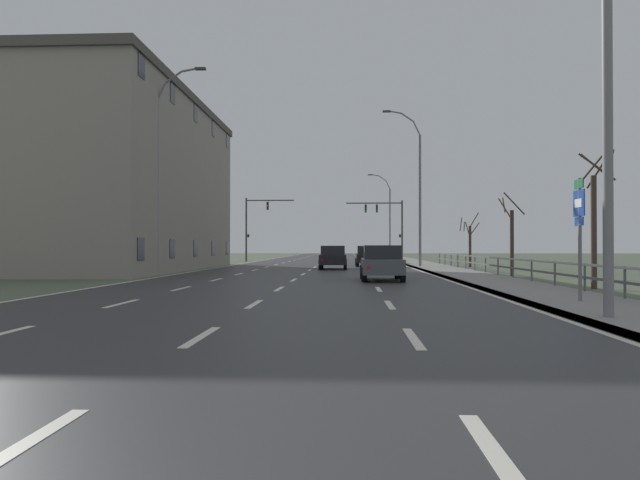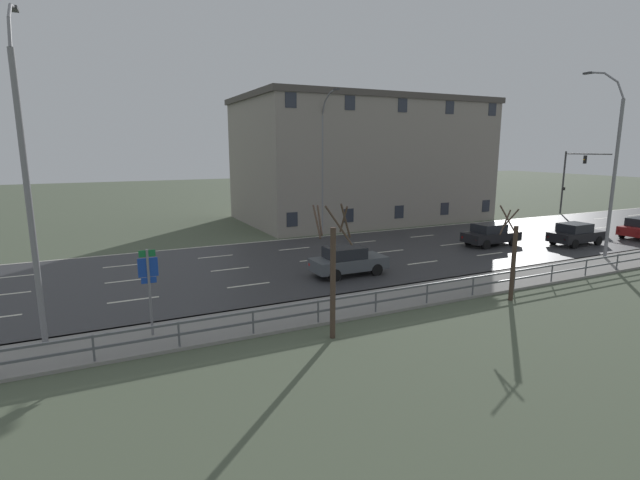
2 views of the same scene
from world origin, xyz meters
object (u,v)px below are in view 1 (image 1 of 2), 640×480
object	(u,v)px
car_near_left	(382,263)
brick_building	(97,184)
street_lamp_foreground	(599,40)
car_near_right	(371,255)
car_distant	(333,257)
street_lamp_left_bank	(160,174)
street_lamp_midground	(417,191)
car_far_left	(368,256)
highway_sign	(580,224)
traffic_signal_left	(255,220)
street_lamp_distant	(388,217)
traffic_signal_right	(388,219)

from	to	relation	value
car_near_left	brick_building	distance (m)	21.85
street_lamp_foreground	car_near_right	xyz separation A→B (m)	(-2.99, 39.32, -4.83)
car_near_left	car_near_right	xyz separation A→B (m)	(0.53, 25.34, 0.00)
car_near_right	car_distant	distance (m)	12.83
street_lamp_left_bank	car_near_right	size ratio (longest dim) A/B	2.62
street_lamp_midground	brick_building	distance (m)	22.03
street_lamp_midground	street_lamp_left_bank	world-z (taller)	street_lamp_midground
car_far_left	brick_building	xyz separation A→B (m)	(-17.99, -7.04, 4.85)
highway_sign	traffic_signal_left	size ratio (longest dim) A/B	0.51
highway_sign	car_far_left	xyz separation A→B (m)	(-4.49, 28.97, -1.30)
street_lamp_distant	street_lamp_midground	bearing A→B (deg)	-89.96
street_lamp_left_bank	highway_sign	xyz separation A→B (m)	(15.82, -14.64, -3.24)
traffic_signal_right	car_distant	size ratio (longest dim) A/B	1.51
street_lamp_foreground	car_near_right	distance (m)	39.72
street_lamp_distant	traffic_signal_left	distance (m)	20.16
car_far_left	traffic_signal_right	bearing A→B (deg)	79.46
traffic_signal_right	traffic_signal_left	distance (m)	13.56
car_near_left	car_distant	bearing A→B (deg)	100.70
street_lamp_midground	car_near_right	world-z (taller)	street_lamp_midground
street_lamp_left_bank	car_near_left	size ratio (longest dim) A/B	2.67
street_lamp_foreground	traffic_signal_left	world-z (taller)	street_lamp_foreground
street_lamp_left_bank	car_near_left	distance (m)	12.89
car_far_left	car_near_right	size ratio (longest dim) A/B	0.99
street_lamp_left_bank	highway_sign	bearing A→B (deg)	-42.78
highway_sign	car_distant	world-z (taller)	highway_sign
street_lamp_distant	street_lamp_left_bank	size ratio (longest dim) A/B	0.96
traffic_signal_left	brick_building	xyz separation A→B (m)	(-7.03, -20.86, 1.46)
car_near_left	car_far_left	bearing A→B (deg)	89.76
traffic_signal_left	car_distant	world-z (taller)	traffic_signal_left
street_lamp_foreground	car_near_left	bearing A→B (deg)	104.14
street_lamp_left_bank	traffic_signal_left	distance (m)	28.17
traffic_signal_right	brick_building	bearing A→B (deg)	-133.23
car_near_left	highway_sign	bearing A→B (deg)	-67.28
street_lamp_distant	street_lamp_left_bank	world-z (taller)	street_lamp_left_bank
street_lamp_foreground	car_near_right	world-z (taller)	street_lamp_foreground
street_lamp_midground	traffic_signal_right	xyz separation A→B (m)	(-0.95, 17.11, -1.26)
traffic_signal_right	car_near_right	size ratio (longest dim) A/B	1.48
car_near_left	car_near_right	world-z (taller)	same
traffic_signal_left	brick_building	size ratio (longest dim) A/B	0.28
traffic_signal_right	car_far_left	distance (m)	15.45
car_distant	car_far_left	bearing A→B (deg)	65.56
highway_sign	car_near_left	bearing A→B (deg)	112.99
street_lamp_midground	car_distant	bearing A→B (deg)	-151.39
street_lamp_distant	car_far_left	bearing A→B (deg)	-97.16
car_near_left	car_near_right	distance (m)	25.35
car_distant	brick_building	size ratio (longest dim) A/B	0.18
street_lamp_foreground	car_near_left	distance (m)	15.20
street_lamp_midground	highway_sign	xyz separation A→B (m)	(0.97, -26.69, -3.45)
street_lamp_distant	highway_sign	world-z (taller)	street_lamp_distant
car_far_left	street_lamp_foreground	bearing A→B (deg)	-84.49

